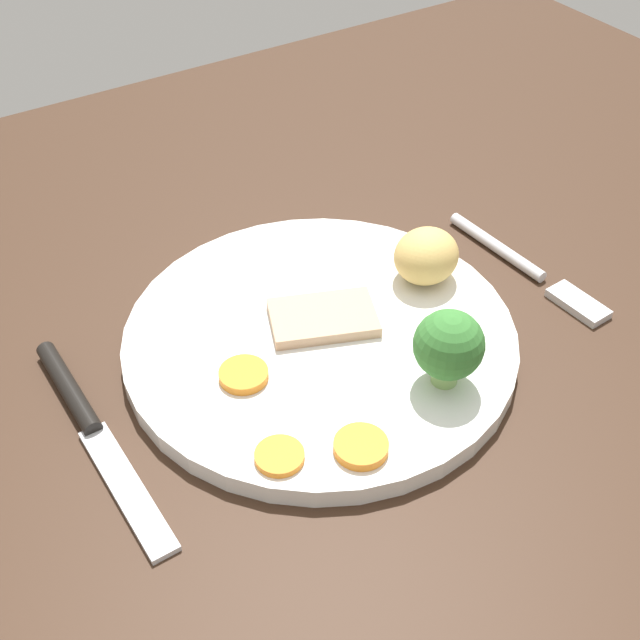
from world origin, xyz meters
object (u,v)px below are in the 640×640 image
roast_potato_left (426,256)px  dinner_plate (320,339)px  carrot_coin_front (244,375)px  fork (528,268)px  carrot_coin_side (279,456)px  meat_slice_main (323,318)px  broccoli_floret (449,346)px  knife (88,422)px  carrot_coin_back (361,447)px

roast_potato_left → dinner_plate: bearing=5.1°
carrot_coin_front → fork: bearing=179.0°
carrot_coin_front → fork: carrot_coin_front is taller
dinner_plate → carrot_coin_side: 11.02cm
meat_slice_main → fork: bearing=172.6°
carrot_coin_front → broccoli_floret: bearing=146.6°
carrot_coin_side → knife: bearing=-49.2°
carrot_coin_side → fork: size_ratio=0.19×
fork → knife: size_ratio=0.83×
meat_slice_main → knife: meat_slice_main is taller
carrot_coin_side → broccoli_floret: 12.10cm
meat_slice_main → carrot_coin_front: size_ratio=2.26×
broccoli_floret → fork: (-13.36, -6.47, -3.97)cm
roast_potato_left → fork: (-8.07, 2.37, -2.94)cm
dinner_plate → carrot_coin_back: (3.45, 9.80, 1.01)cm
dinner_plate → broccoli_floret: 9.70cm
carrot_coin_front → dinner_plate: bearing=-170.1°
broccoli_floret → fork: 15.37cm
dinner_plate → roast_potato_left: (-9.38, -0.83, 2.63)cm
roast_potato_left → fork: 8.91cm
broccoli_floret → fork: broccoli_floret is taller
roast_potato_left → meat_slice_main: bearing=1.2°
carrot_coin_side → fork: bearing=-165.9°
carrot_coin_back → carrot_coin_side: (4.25, -1.97, -0.08)cm
carrot_coin_front → carrot_coin_back: bearing=108.5°
carrot_coin_front → carrot_coin_back: same height
roast_potato_left → knife: roast_potato_left is taller
meat_slice_main → carrot_coin_back: 11.23cm
dinner_plate → knife: bearing=-5.5°
broccoli_floret → knife: (19.84, -9.51, -3.91)cm
carrot_coin_front → carrot_coin_side: 6.86cm
meat_slice_main → carrot_coin_side: meat_slice_main is taller
meat_slice_main → roast_potato_left: roast_potato_left is taller
fork → knife: 33.34cm
meat_slice_main → carrot_coin_side: (8.37, 8.49, -0.18)cm
roast_potato_left → carrot_coin_side: (17.08, 8.66, -1.71)cm
meat_slice_main → carrot_coin_side: size_ratio=2.45×
carrot_coin_back → carrot_coin_side: size_ratio=1.11×
dinner_plate → carrot_coin_front: 6.53cm
carrot_coin_front → broccoli_floret: (-10.44, 6.90, 2.67)cm
carrot_coin_front → fork: 23.84cm
broccoli_floret → meat_slice_main: bearing=-68.5°
meat_slice_main → broccoli_floret: bearing=111.5°
roast_potato_left → carrot_coin_back: bearing=39.7°
dinner_plate → meat_slice_main: 1.44cm
carrot_coin_front → meat_slice_main: bearing=-165.9°
carrot_coin_side → carrot_coin_front: bearing=-101.3°
carrot_coin_side → broccoli_floret: (-11.78, 0.17, 2.74)cm
dinner_plate → knife: 15.83cm
roast_potato_left → carrot_coin_side: 19.23cm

